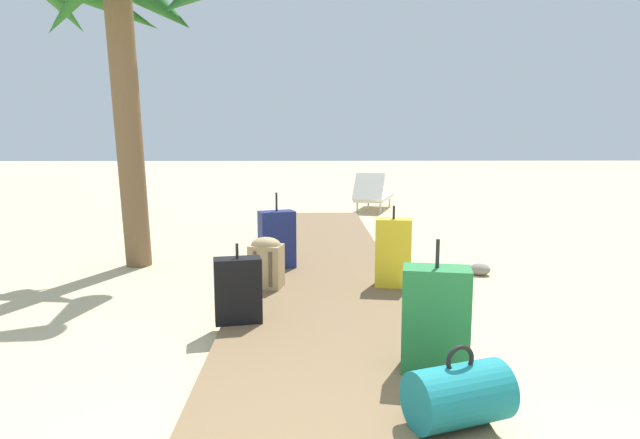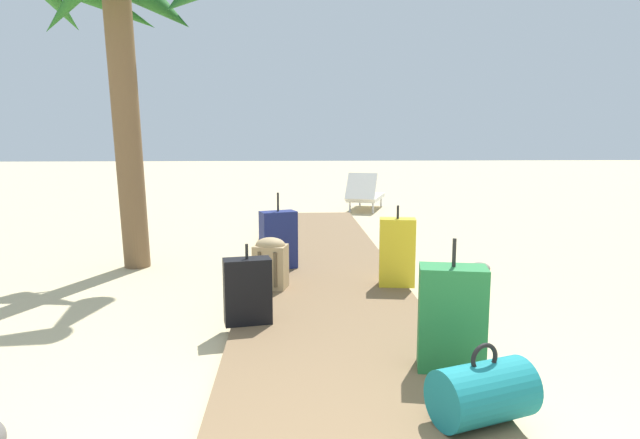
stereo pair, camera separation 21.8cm
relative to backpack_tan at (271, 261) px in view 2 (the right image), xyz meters
The scene contains 11 objects.
ground_plane 0.64m from the backpack_tan, ahead, with size 60.00×60.00×0.00m, color #CCB789.
boardwalk 1.09m from the backpack_tan, 58.90° to the left, with size 1.62×8.89×0.08m, color brown.
backpack_tan is the anchor object (origin of this frame).
duffel_bag_teal 2.88m from the backpack_tan, 65.79° to the right, with size 0.59×0.47×0.43m.
suitcase_black 1.03m from the backpack_tan, 98.20° to the right, with size 0.40×0.25×0.64m.
suitcase_navy 0.83m from the backpack_tan, 85.90° to the left, with size 0.44×0.33×0.85m.
suitcase_green 2.30m from the backpack_tan, 58.34° to the right, with size 0.45×0.31×0.84m.
suitcase_yellow 1.25m from the backpack_tan, ahead, with size 0.37×0.25×0.80m.
palm_tree_near_left 3.09m from the backpack_tan, 145.89° to the left, with size 2.07×1.99×3.58m.
lounge_chair 6.48m from the backpack_tan, 74.12° to the left, with size 1.04×1.63×0.81m.
rock_right_far 2.48m from the backpack_tan, 17.70° to the left, with size 0.23×0.21×0.13m, color gray.
Camera 2 is at (-0.34, -1.68, 1.55)m, focal length 30.82 mm.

